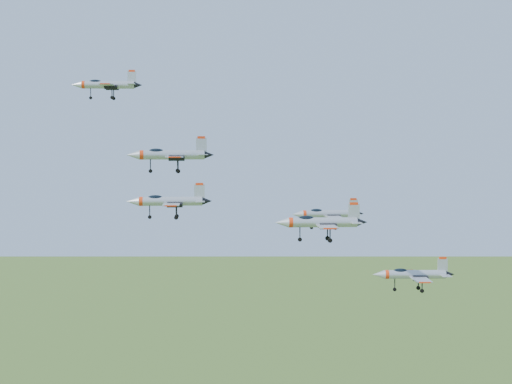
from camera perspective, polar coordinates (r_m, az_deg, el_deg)
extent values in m
cylinder|color=#A2A7AE|center=(117.40, -11.75, 8.39)|extent=(8.38, 2.21, 1.20)
cone|color=#A2A7AE|center=(118.18, -14.17, 8.32)|extent=(1.79, 1.39, 1.20)
cone|color=black|center=(116.84, -9.40, 8.44)|extent=(1.41, 1.17, 1.02)
ellipsoid|color=black|center=(117.73, -12.74, 8.58)|extent=(2.12, 1.11, 0.76)
cube|color=#A2A7AE|center=(114.80, -11.84, 8.39)|extent=(2.60, 4.29, 0.13)
cube|color=#A2A7AE|center=(119.90, -11.49, 8.18)|extent=(2.60, 4.29, 0.13)
cube|color=#A2A7AE|center=(117.05, -9.90, 9.04)|extent=(1.39, 0.28, 1.94)
cube|color=red|center=(117.16, -9.91, 9.53)|extent=(1.02, 0.25, 0.32)
cylinder|color=#A2A7AE|center=(113.85, -6.73, 2.97)|extent=(10.27, 1.93, 1.48)
cone|color=#A2A7AE|center=(113.85, -9.82, 2.94)|extent=(2.11, 1.57, 1.48)
cone|color=black|center=(114.17, -3.77, 2.98)|extent=(1.64, 1.32, 1.25)
ellipsoid|color=black|center=(113.81, -8.00, 3.24)|extent=(2.54, 1.17, 0.94)
cube|color=#A2A7AE|center=(110.68, -6.57, 2.81)|extent=(2.83, 5.11, 0.16)
cube|color=#A2A7AE|center=(117.04, -6.67, 2.84)|extent=(2.83, 5.11, 0.16)
cube|color=#A2A7AE|center=(114.07, -4.40, 3.75)|extent=(1.71, 0.21, 2.38)
cube|color=red|center=(114.09, -4.40, 4.38)|extent=(1.25, 0.21, 0.40)
cylinder|color=#A2A7AE|center=(95.04, -6.84, -0.74)|extent=(8.43, 2.16, 1.21)
cone|color=#A2A7AE|center=(95.40, -9.84, -0.75)|extent=(1.80, 1.39, 1.21)
cone|color=black|center=(94.94, -3.93, -0.73)|extent=(1.41, 1.17, 1.02)
ellipsoid|color=black|center=(95.12, -8.07, -0.47)|extent=(2.13, 1.10, 0.77)
cube|color=#A2A7AE|center=(92.46, -6.79, -1.00)|extent=(2.59, 4.30, 0.13)
cube|color=#A2A7AE|center=(97.64, -6.66, -0.76)|extent=(2.59, 4.30, 0.13)
cube|color=#A2A7AE|center=(94.86, -4.55, 0.02)|extent=(1.39, 0.27, 1.95)
cube|color=red|center=(94.80, -4.55, 0.64)|extent=(1.03, 0.25, 0.32)
cylinder|color=#A2A7AE|center=(117.32, 5.88, -1.76)|extent=(8.93, 1.86, 1.28)
cone|color=#A2A7AE|center=(116.25, 3.32, -1.80)|extent=(1.85, 1.39, 1.28)
cone|color=black|center=(118.57, 8.29, -1.73)|extent=(1.45, 1.18, 1.09)
ellipsoid|color=black|center=(116.81, 4.84, -1.54)|extent=(2.22, 1.06, 0.81)
cube|color=#A2A7AE|center=(114.71, 6.28, -2.01)|extent=(2.55, 4.47, 0.14)
cube|color=#A2A7AE|center=(120.06, 5.68, -1.76)|extent=(2.55, 4.47, 0.14)
cube|color=#A2A7AE|center=(118.18, 7.79, -1.09)|extent=(1.48, 0.22, 2.07)
cube|color=red|center=(118.09, 7.80, -0.57)|extent=(1.09, 0.21, 0.34)
cylinder|color=#A2A7AE|center=(104.32, 5.36, -2.43)|extent=(10.13, 2.84, 1.45)
cone|color=#A2A7AE|center=(103.64, 2.07, -2.46)|extent=(2.19, 1.71, 1.45)
cone|color=black|center=(105.30, 8.49, -2.40)|extent=(1.72, 1.44, 1.23)
ellipsoid|color=black|center=(103.94, 4.03, -2.14)|extent=(2.57, 1.37, 0.92)
cube|color=#A2A7AE|center=(101.31, 5.74, -2.77)|extent=(3.22, 5.21, 0.16)
cube|color=#A2A7AE|center=(107.45, 5.24, -2.41)|extent=(3.22, 5.21, 0.16)
cube|color=#A2A7AE|center=(104.92, 7.84, -1.59)|extent=(1.67, 0.37, 2.34)
cube|color=red|center=(104.82, 7.84, -0.92)|extent=(1.23, 0.33, 0.39)
cylinder|color=#A2A7AE|center=(122.47, 12.60, -6.45)|extent=(10.24, 3.16, 1.46)
cone|color=#A2A7AE|center=(121.18, 9.79, -6.52)|extent=(2.25, 1.79, 1.46)
cone|color=black|center=(123.97, 15.25, -6.37)|extent=(1.76, 1.49, 1.24)
ellipsoid|color=black|center=(121.81, 11.47, -6.23)|extent=(2.62, 1.46, 0.93)
cube|color=#A2A7AE|center=(119.56, 13.07, -6.84)|extent=(3.39, 5.32, 0.16)
cube|color=#A2A7AE|center=(125.58, 12.36, -6.33)|extent=(3.39, 5.32, 0.16)
cube|color=#A2A7AE|center=(123.39, 14.71, -5.69)|extent=(1.69, 0.42, 2.36)
cube|color=red|center=(123.20, 14.71, -5.12)|extent=(1.25, 0.37, 0.39)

